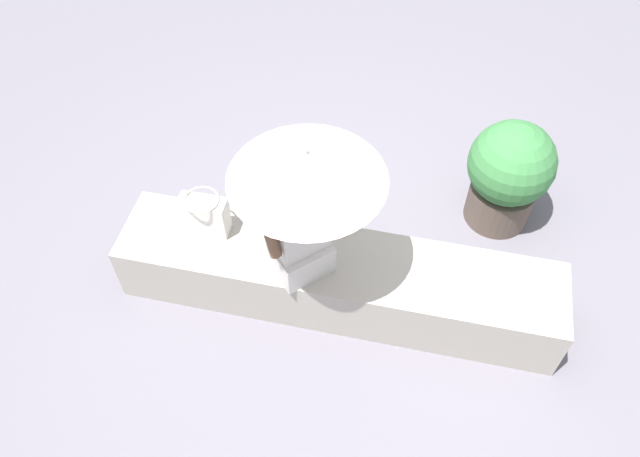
{
  "coord_description": "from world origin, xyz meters",
  "views": [
    {
      "loc": [
        0.39,
        -2.36,
        3.71
      ],
      "look_at": [
        -0.11,
        -0.05,
        0.8
      ],
      "focal_mm": 35.51,
      "sensor_mm": 36.0,
      "label": 1
    }
  ],
  "objects_px": {
    "person_seated": "(300,228)",
    "planter_near": "(509,173)",
    "handbag_black": "(204,215)",
    "parasol": "(307,166)"
  },
  "relations": [
    {
      "from": "handbag_black",
      "to": "planter_near",
      "type": "xyz_separation_m",
      "value": [
        1.94,
        0.93,
        -0.13
      ]
    },
    {
      "from": "planter_near",
      "to": "handbag_black",
      "type": "bearing_deg",
      "value": -154.33
    },
    {
      "from": "person_seated",
      "to": "handbag_black",
      "type": "bearing_deg",
      "value": 166.14
    },
    {
      "from": "person_seated",
      "to": "parasol",
      "type": "bearing_deg",
      "value": -29.75
    },
    {
      "from": "handbag_black",
      "to": "planter_near",
      "type": "bearing_deg",
      "value": 25.67
    },
    {
      "from": "person_seated",
      "to": "parasol",
      "type": "distance_m",
      "value": 0.57
    },
    {
      "from": "person_seated",
      "to": "handbag_black",
      "type": "relative_size",
      "value": 2.9
    },
    {
      "from": "person_seated",
      "to": "planter_near",
      "type": "relative_size",
      "value": 1.03
    },
    {
      "from": "parasol",
      "to": "planter_near",
      "type": "bearing_deg",
      "value": 43.49
    },
    {
      "from": "parasol",
      "to": "planter_near",
      "type": "relative_size",
      "value": 1.24
    }
  ]
}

